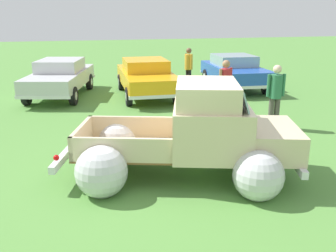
# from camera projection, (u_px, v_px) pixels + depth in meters

# --- Properties ---
(ground_plane) EXTENTS (80.00, 80.00, 0.00)m
(ground_plane) POSITION_uv_depth(u_px,v_px,m) (178.00, 175.00, 7.70)
(ground_plane) COLOR #548C3D
(vintage_pickup_truck) EXTENTS (4.98, 3.73, 1.96)m
(vintage_pickup_truck) POSITION_uv_depth(u_px,v_px,m) (197.00, 140.00, 7.46)
(vintage_pickup_truck) COLOR black
(vintage_pickup_truck) RESTS_ON ground
(show_car_0) EXTENTS (2.90, 4.85, 1.43)m
(show_car_0) POSITION_uv_depth(u_px,v_px,m) (60.00, 76.00, 14.72)
(show_car_0) COLOR black
(show_car_0) RESTS_ON ground
(show_car_1) EXTENTS (2.07, 4.68, 1.43)m
(show_car_1) POSITION_uv_depth(u_px,v_px,m) (146.00, 76.00, 14.78)
(show_car_1) COLOR black
(show_car_1) RESTS_ON ground
(show_car_2) EXTENTS (2.17, 4.42, 1.43)m
(show_car_2) POSITION_uv_depth(u_px,v_px,m) (234.00, 70.00, 16.28)
(show_car_2) COLOR black
(show_car_2) RESTS_ON ground
(spectator_0) EXTENTS (0.52, 0.45, 1.81)m
(spectator_0) POSITION_uv_depth(u_px,v_px,m) (225.00, 85.00, 11.59)
(spectator_0) COLOR gray
(spectator_0) RESTS_ON ground
(spectator_1) EXTENTS (0.41, 0.54, 1.76)m
(spectator_1) POSITION_uv_depth(u_px,v_px,m) (189.00, 66.00, 15.98)
(spectator_1) COLOR black
(spectator_1) RESTS_ON ground
(spectator_2) EXTENTS (0.54, 0.38, 1.81)m
(spectator_2) POSITION_uv_depth(u_px,v_px,m) (275.00, 92.00, 10.53)
(spectator_2) COLOR #4C4742
(spectator_2) RESTS_ON ground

